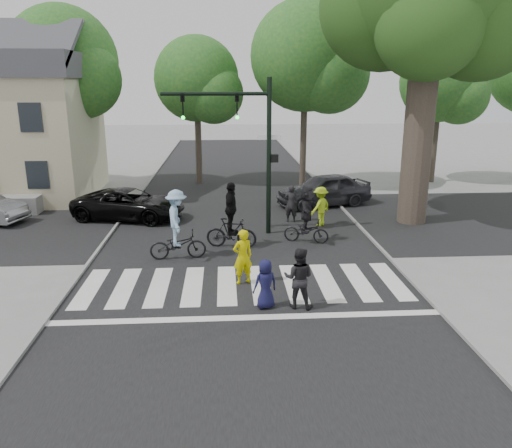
{
  "coord_description": "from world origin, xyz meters",
  "views": [
    {
      "loc": [
        -0.52,
        -12.79,
        5.8
      ],
      "look_at": [
        0.5,
        3.0,
        1.3
      ],
      "focal_mm": 35.0,
      "sensor_mm": 36.0,
      "label": 1
    }
  ],
  "objects": [
    {
      "name": "car_suv",
      "position": [
        -4.71,
        8.74,
        0.67
      ],
      "size": [
        5.22,
        3.34,
        1.34
      ],
      "primitive_type": "imported",
      "rotation": [
        0.0,
        0.0,
        1.32
      ],
      "color": "black",
      "rests_on": "ground"
    },
    {
      "name": "pedestrian_woman",
      "position": [
        -0.02,
        1.11,
        0.84
      ],
      "size": [
        0.72,
        0.59,
        1.68
      ],
      "primitive_type": "imported",
      "rotation": [
        0.0,
        0.0,
        3.51
      ],
      "color": "#C2BA01",
      "rests_on": "ground"
    },
    {
      "name": "cyclist_left",
      "position": [
        -2.13,
        3.4,
        1.04
      ],
      "size": [
        1.94,
        1.28,
        2.4
      ],
      "color": "black",
      "rests_on": "ground"
    },
    {
      "name": "traffic_signal",
      "position": [
        0.35,
        6.2,
        3.9
      ],
      "size": [
        4.45,
        0.29,
        6.0
      ],
      "color": "black",
      "rests_on": "ground"
    },
    {
      "name": "bystander_dark",
      "position": [
        2.32,
        7.82,
        0.81
      ],
      "size": [
        0.66,
        0.5,
        1.62
      ],
      "primitive_type": "imported",
      "rotation": [
        0.0,
        0.0,
        2.94
      ],
      "color": "black",
      "rests_on": "ground"
    },
    {
      "name": "pedestrian_adult",
      "position": [
        1.4,
        -0.64,
        0.83
      ],
      "size": [
        0.96,
        0.84,
        1.67
      ],
      "primitive_type": "imported",
      "rotation": [
        0.0,
        0.0,
        2.85
      ],
      "color": "black",
      "rests_on": "ground"
    },
    {
      "name": "road_stem",
      "position": [
        0.0,
        5.0,
        0.01
      ],
      "size": [
        10.0,
        70.0,
        0.01
      ],
      "primitive_type": "cube",
      "color": "black",
      "rests_on": "ground"
    },
    {
      "name": "pedestrian_child",
      "position": [
        0.51,
        -0.61,
        0.68
      ],
      "size": [
        0.77,
        0.63,
        1.35
      ],
      "primitive_type": "imported",
      "rotation": [
        0.0,
        0.0,
        3.49
      ],
      "color": "#15153D",
      "rests_on": "ground"
    },
    {
      "name": "road_cross",
      "position": [
        0.0,
        8.0,
        0.01
      ],
      "size": [
        70.0,
        10.0,
        0.01
      ],
      "primitive_type": "cube",
      "color": "black",
      "rests_on": "ground"
    },
    {
      "name": "crosswalk",
      "position": [
        0.0,
        0.66,
        0.01
      ],
      "size": [
        10.0,
        3.85,
        0.01
      ],
      "color": "silver",
      "rests_on": "ground"
    },
    {
      "name": "bg_tree_4",
      "position": [
        12.23,
        16.12,
        5.64
      ],
      "size": [
        4.83,
        4.6,
        8.15
      ],
      "color": "brown",
      "rests_on": "ground"
    },
    {
      "name": "cyclist_right",
      "position": [
        2.51,
        4.93,
        0.95
      ],
      "size": [
        1.79,
        1.65,
        2.14
      ],
      "color": "black",
      "rests_on": "ground"
    },
    {
      "name": "cyclist_mid",
      "position": [
        -0.3,
        4.51,
        0.99
      ],
      "size": [
        1.91,
        1.19,
        2.41
      ],
      "color": "black",
      "rests_on": "ground"
    },
    {
      "name": "bg_tree_2",
      "position": [
        -1.76,
        16.62,
        5.78
      ],
      "size": [
        5.04,
        4.8,
        8.4
      ],
      "color": "brown",
      "rests_on": "ground"
    },
    {
      "name": "curb_left",
      "position": [
        -5.05,
        5.0,
        0.05
      ],
      "size": [
        0.1,
        70.0,
        0.1
      ],
      "primitive_type": "cube",
      "color": "gray",
      "rests_on": "ground"
    },
    {
      "name": "bg_tree_1",
      "position": [
        -8.7,
        15.48,
        6.65
      ],
      "size": [
        6.09,
        5.8,
        9.8
      ],
      "color": "brown",
      "rests_on": "ground"
    },
    {
      "name": "car_grey",
      "position": [
        4.3,
        10.67,
        0.79
      ],
      "size": [
        4.96,
        3.17,
        1.57
      ],
      "primitive_type": "imported",
      "rotation": [
        0.0,
        0.0,
        -1.26
      ],
      "color": "#2F2F34",
      "rests_on": "ground"
    },
    {
      "name": "bystander_hivis",
      "position": [
        3.46,
        7.18,
        0.83
      ],
      "size": [
        1.21,
        1.16,
        1.65
      ],
      "primitive_type": "imported",
      "rotation": [
        0.0,
        0.0,
        3.86
      ],
      "color": "#AED71B",
      "rests_on": "ground"
    },
    {
      "name": "bg_tree_3",
      "position": [
        4.31,
        15.27,
        6.94
      ],
      "size": [
        6.3,
        6.0,
        10.2
      ],
      "color": "brown",
      "rests_on": "ground"
    },
    {
      "name": "curb_right",
      "position": [
        5.05,
        5.0,
        0.05
      ],
      "size": [
        0.1,
        70.0,
        0.1
      ],
      "primitive_type": "cube",
      "color": "gray",
      "rests_on": "ground"
    },
    {
      "name": "ground",
      "position": [
        0.0,
        0.0,
        0.0
      ],
      "size": [
        120.0,
        120.0,
        0.0
      ],
      "primitive_type": "plane",
      "color": "gray",
      "rests_on": "ground"
    },
    {
      "name": "house",
      "position": [
        -11.49,
        13.98,
        3.8
      ],
      "size": [
        8.4,
        8.1,
        8.82
      ],
      "color": "beige",
      "rests_on": "ground"
    }
  ]
}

